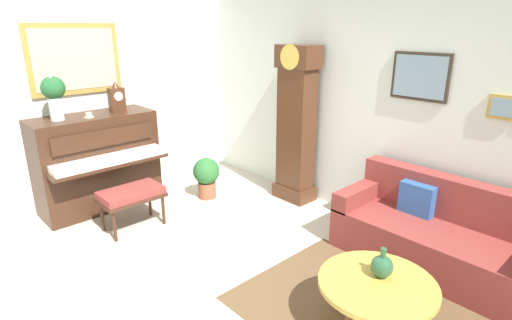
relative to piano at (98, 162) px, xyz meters
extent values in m
cube|color=beige|center=(2.23, -0.10, -0.66)|extent=(6.40, 6.00, 0.10)
cube|color=silver|center=(-0.37, -0.10, 0.79)|extent=(0.10, 4.90, 2.80)
cube|color=#B28E3D|center=(-0.30, 0.00, 1.24)|extent=(0.03, 1.10, 0.84)
cube|color=#BCB299|center=(-0.29, 0.00, 1.24)|extent=(0.01, 0.98, 0.72)
cube|color=silver|center=(2.23, 2.30, 0.79)|extent=(5.30, 0.10, 2.80)
cube|color=#33281E|center=(2.98, 2.23, 1.14)|extent=(0.60, 0.03, 0.48)
cube|color=#7A93A3|center=(2.98, 2.21, 1.14)|extent=(0.54, 0.01, 0.42)
cube|color=#B28E3D|center=(3.78, 2.23, 0.94)|extent=(0.26, 0.03, 0.22)
cube|color=#7A93A3|center=(3.78, 2.21, 0.94)|extent=(0.20, 0.01, 0.16)
cube|color=brown|center=(3.55, 0.68, -0.61)|extent=(2.10, 1.50, 0.01)
cube|color=#3D2316|center=(-0.02, 0.00, -0.01)|extent=(0.60, 1.44, 1.20)
cube|color=#3D2316|center=(0.41, 0.00, 0.07)|extent=(0.28, 1.38, 0.04)
cube|color=white|center=(0.41, 0.00, 0.13)|extent=(0.26, 1.32, 0.08)
cube|color=#3D2316|center=(0.30, 0.00, 0.37)|extent=(0.03, 1.20, 0.20)
cube|color=#3D2316|center=(0.82, 0.02, -0.23)|extent=(0.42, 0.70, 0.04)
cube|color=maroon|center=(0.82, 0.02, -0.17)|extent=(0.40, 0.68, 0.08)
cylinder|color=#3D2316|center=(0.98, -0.28, -0.43)|extent=(0.04, 0.04, 0.36)
cylinder|color=#3D2316|center=(0.98, 0.32, -0.43)|extent=(0.04, 0.04, 0.36)
cylinder|color=#3D2316|center=(0.66, -0.28, -0.43)|extent=(0.04, 0.04, 0.36)
cylinder|color=#3D2316|center=(0.66, 0.32, -0.43)|extent=(0.04, 0.04, 0.36)
cube|color=#4C2B19|center=(1.52, 2.02, -0.52)|extent=(0.52, 0.34, 0.18)
cube|color=#4C2B19|center=(1.52, 2.02, 0.28)|extent=(0.44, 0.28, 1.78)
cube|color=#4C2B19|center=(1.52, 2.02, 1.27)|extent=(0.52, 0.32, 0.28)
cylinder|color=gold|center=(1.52, 1.87, 1.27)|extent=(0.30, 0.02, 0.30)
cylinder|color=gold|center=(1.52, 1.97, 0.34)|extent=(0.03, 0.03, 0.70)
cube|color=maroon|center=(3.55, 1.78, -0.40)|extent=(1.90, 0.80, 0.42)
cube|color=maroon|center=(3.55, 2.08, 0.01)|extent=(1.90, 0.20, 0.44)
cube|color=maroon|center=(2.69, 1.78, -0.11)|extent=(0.18, 0.80, 0.20)
cube|color=#2D5699|center=(3.25, 1.92, -0.03)|extent=(0.34, 0.12, 0.32)
cylinder|color=gold|center=(3.63, 0.59, -0.19)|extent=(0.88, 0.88, 0.04)
torus|color=brown|center=(3.63, 0.59, -0.19)|extent=(0.88, 0.88, 0.04)
cylinder|color=brown|center=(3.63, 0.95, -0.41)|extent=(0.04, 0.04, 0.40)
cylinder|color=brown|center=(3.27, 0.59, -0.41)|extent=(0.04, 0.04, 0.40)
cube|color=#4C2B19|center=(0.00, 0.34, 0.75)|extent=(0.12, 0.18, 0.30)
cylinder|color=white|center=(0.06, 0.34, 0.80)|extent=(0.01, 0.11, 0.11)
cone|color=#4C2B19|center=(0.00, 0.34, 0.94)|extent=(0.10, 0.10, 0.08)
cylinder|color=silver|center=(0.00, -0.39, 0.73)|extent=(0.15, 0.15, 0.26)
sphere|color=#235B2D|center=(0.00, -0.39, 0.97)|extent=(0.26, 0.26, 0.26)
cone|color=#D199B7|center=(0.03, -0.41, 1.10)|extent=(0.06, 0.06, 0.16)
cylinder|color=beige|center=(0.10, -0.07, 0.60)|extent=(0.12, 0.12, 0.01)
cylinder|color=beige|center=(0.10, -0.07, 0.63)|extent=(0.08, 0.08, 0.06)
cylinder|color=#234C33|center=(3.61, 0.67, -0.17)|extent=(0.09, 0.09, 0.01)
sphere|color=#285638|center=(3.61, 0.67, -0.09)|extent=(0.17, 0.17, 0.17)
cylinder|color=#285638|center=(3.61, 0.67, 0.03)|extent=(0.04, 0.04, 0.08)
cylinder|color=#935138|center=(0.69, 1.16, -0.50)|extent=(0.24, 0.24, 0.22)
sphere|color=#2D6B33|center=(0.69, 1.16, -0.23)|extent=(0.36, 0.36, 0.36)
camera|label=1|loc=(4.89, -1.82, 1.64)|focal=28.38mm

